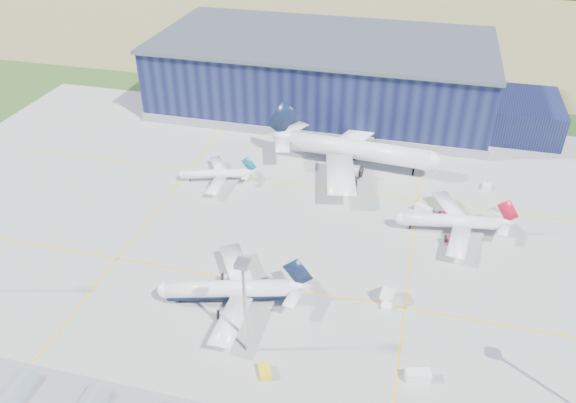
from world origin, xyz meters
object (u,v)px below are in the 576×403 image
object	(u,v)px
airliner_red	(451,215)
airliner_regional	(214,170)
light_mast_center	(244,293)
gse_tug_a	(265,372)
airliner_widebody	(359,140)
gse_van_b	(423,209)
hangar	(330,77)
gse_cart_a	(486,187)
airstair	(388,295)
airliner_navy	(228,282)
gse_van_c	(418,376)

from	to	relation	value
airliner_red	airliner_regional	size ratio (longest dim) A/B	1.34
light_mast_center	gse_tug_a	bearing A→B (deg)	-44.33
airliner_widebody	gse_van_b	bearing A→B (deg)	-40.17
gse_tug_a	hangar	bearing A→B (deg)	68.54
airliner_red	gse_cart_a	bearing A→B (deg)	-122.20
airliner_regional	gse_cart_a	xyz separation A→B (m)	(79.25, 15.42, -3.18)
airliner_widebody	airstair	xyz separation A→B (m)	(15.72, -58.92, -7.66)
airliner_navy	airstair	size ratio (longest dim) A/B	7.55
gse_van_c	airstair	size ratio (longest dim) A/B	0.99
hangar	airliner_widebody	distance (m)	47.67
gse_tug_a	gse_van_c	size ratio (longest dim) A/B	0.76
hangar	gse_van_b	bearing A→B (deg)	-59.17
airliner_navy	airliner_widebody	size ratio (longest dim) A/B	0.62
light_mast_center	gse_van_b	distance (m)	68.92
airliner_widebody	gse_van_c	bearing A→B (deg)	-69.29
gse_cart_a	light_mast_center	bearing A→B (deg)	-106.63
airliner_red	gse_cart_a	world-z (taller)	airliner_red
airliner_navy	airliner_red	xyz separation A→B (m)	(47.08, 39.45, -0.53)
gse_van_c	airliner_red	bearing A→B (deg)	-21.61
hangar	airliner_red	bearing A→B (deg)	-57.74
gse_tug_a	airliner_regional	bearing A→B (deg)	91.04
hangar	gse_van_b	size ratio (longest dim) A/B	32.08
airliner_widebody	airstair	world-z (taller)	airliner_widebody
light_mast_center	gse_tug_a	distance (m)	16.35
airliner_red	airliner_widebody	distance (m)	40.52
hangar	airstair	distance (m)	108.88
hangar	gse_van_c	size ratio (longest dim) A/B	31.47
hangar	gse_van_b	distance (m)	76.89
airstair	airliner_regional	bearing A→B (deg)	163.81
hangar	gse_cart_a	distance (m)	75.06
gse_van_c	gse_tug_a	bearing A→B (deg)	85.68
hangar	gse_tug_a	xyz separation A→B (m)	(12.31, -129.80, -10.89)
hangar	airliner_red	size ratio (longest dim) A/B	4.56
airliner_navy	airliner_widebody	world-z (taller)	airliner_widebody
gse_van_b	airstair	size ratio (longest dim) A/B	0.97
airliner_red	hangar	bearing A→B (deg)	-66.75
gse_tug_a	gse_cart_a	size ratio (longest dim) A/B	1.08
airliner_widebody	gse_van_b	world-z (taller)	airliner_widebody
hangar	light_mast_center	distance (m)	125.07
airliner_regional	airliner_red	bearing A→B (deg)	155.00
hangar	gse_tug_a	distance (m)	130.84
hangar	airstair	bearing A→B (deg)	-72.18
gse_tug_a	gse_cart_a	bearing A→B (deg)	34.69
airliner_regional	airstair	world-z (taller)	airliner_regional
gse_van_b	airliner_widebody	bearing A→B (deg)	78.02
gse_tug_a	gse_van_c	xyz separation A→B (m)	(28.73, 5.99, 0.38)
airliner_red	gse_tug_a	world-z (taller)	airliner_red
airliner_navy	airliner_widebody	distance (m)	70.54
light_mast_center	airliner_red	world-z (taller)	light_mast_center
gse_van_c	gse_cart_a	bearing A→B (deg)	-27.66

